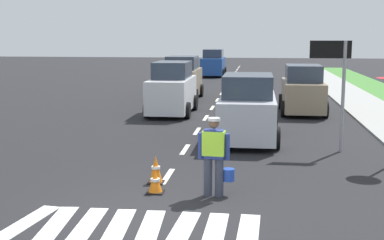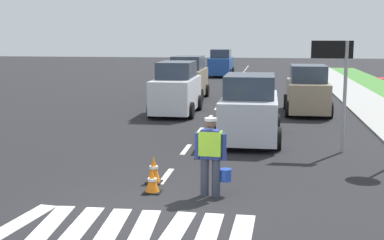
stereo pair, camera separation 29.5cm
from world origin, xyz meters
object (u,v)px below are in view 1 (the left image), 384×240
Objects in this scene: traffic_cone_near at (156,170)px; lane_direction_sign at (336,69)px; traffic_cone_far at (155,182)px; car_parked_far at (303,91)px; road_worker at (215,153)px; car_oncoming_lead at (172,90)px; car_outgoing_ahead at (248,110)px; car_oncoming_third at (213,64)px; car_oncoming_second at (182,79)px.

lane_direction_sign is at bearing 41.21° from traffic_cone_near.
traffic_cone_far is 12.90m from car_parked_far.
road_worker is 11.70m from car_oncoming_lead.
car_oncoming_lead is at bearing 97.64° from traffic_cone_far.
road_worker is 0.52× the size of lane_direction_sign.
car_oncoming_third is at bearing 97.41° from car_outgoing_ahead.
car_oncoming_third is (0.25, 15.76, -0.03)m from car_oncoming_second.
traffic_cone_far is (-1.29, 0.06, -0.69)m from road_worker.
car_outgoing_ahead is 1.02× the size of car_oncoming_lead.
lane_direction_sign is 0.78× the size of car_outgoing_ahead.
car_parked_far is (-0.28, 7.58, -1.44)m from lane_direction_sign.
car_oncoming_lead reaches higher than car_parked_far.
traffic_cone_near is at bearing -87.35° from car_oncoming_third.
car_outgoing_ahead is (1.96, 5.22, 0.67)m from traffic_cone_near.
road_worker is 2.61× the size of traffic_cone_near.
car_oncoming_lead is (-5.56, -0.92, 0.07)m from car_parked_far.
car_outgoing_ahead is at bearing -82.59° from car_oncoming_third.
traffic_cone_far is at bearing -83.62° from car_oncoming_second.
traffic_cone_near is at bearing -83.81° from car_oncoming_second.
lane_direction_sign is at bearing -77.91° from car_oncoming_third.
traffic_cone_near is 15.89m from car_oncoming_second.
lane_direction_sign reaches higher than car_oncoming_second.
road_worker is at bearing -76.14° from car_oncoming_lead.
car_oncoming_lead is (-5.84, 6.65, -1.37)m from lane_direction_sign.
traffic_cone_near is 31.57m from car_oncoming_third.
car_oncoming_lead is at bearing -89.79° from car_oncoming_third.
traffic_cone_near is (-1.42, 0.80, -0.61)m from road_worker.
traffic_cone_far is 16.64m from car_oncoming_second.
lane_direction_sign is at bearing -87.91° from car_parked_far.
car_outgoing_ahead reaches higher than road_worker.
car_oncoming_second is at bearing 93.62° from car_oncoming_lead.
car_parked_far reaches higher than road_worker.
car_oncoming_third is 1.04× the size of car_outgoing_ahead.
car_oncoming_second is at bearing 143.94° from car_parked_far.
traffic_cone_near is (-4.46, -3.91, -2.09)m from lane_direction_sign.
car_outgoing_ahead is (1.83, 5.96, 0.74)m from traffic_cone_far.
car_outgoing_ahead is at bearing 72.97° from traffic_cone_far.
road_worker is 6.04m from car_outgoing_ahead.
car_parked_far reaches higher than traffic_cone_near.
car_oncoming_second reaches higher than road_worker.
lane_direction_sign is 0.82× the size of car_parked_far.
traffic_cone_near is at bearing -110.58° from car_outgoing_ahead.
traffic_cone_near is 12.24m from car_parked_far.
car_outgoing_ahead is (-2.22, -6.26, 0.02)m from car_parked_far.
car_oncoming_second is (-6.17, 11.87, -1.35)m from lane_direction_sign.
car_oncoming_lead is (0.33, -5.22, -0.02)m from car_oncoming_second.
car_outgoing_ahead is at bearing -57.95° from car_oncoming_lead.
car_outgoing_ahead is (3.42, -26.31, -0.04)m from car_oncoming_third.
road_worker is 1.74m from traffic_cone_near.
traffic_cone_far is 0.12× the size of car_outgoing_ahead.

